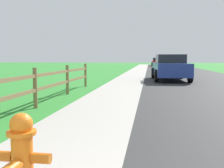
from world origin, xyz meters
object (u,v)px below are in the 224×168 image
Objects in this scene: parked_car_white at (164,63)px; parked_car_red at (157,62)px; parked_car_silver at (169,64)px; fire_hydrant at (22,157)px; parked_suv_blue at (170,67)px.

parked_car_white is 1.00× the size of parked_car_red.
parked_car_silver reaches higher than parked_car_red.
fire_hydrant is 0.17× the size of parked_car_silver.
parked_car_white is at bearing 90.19° from parked_car_silver.
parked_car_silver is at bearing 82.75° from fire_hydrant.
fire_hydrant is 45.46m from parked_car_red.
parked_suv_blue is 1.14× the size of parked_car_red.
parked_car_white reaches higher than fire_hydrant.
parked_car_red is (0.14, 31.07, -0.04)m from parked_suv_blue.
fire_hydrant is at bearing -99.61° from parked_suv_blue.
parked_car_red is at bearing 89.74° from parked_suv_blue.
parked_car_silver is at bearing 85.96° from parked_suv_blue.
parked_car_white is (-0.03, 9.58, -0.02)m from parked_car_silver.
fire_hydrant is at bearing -95.20° from parked_car_white.
parked_car_white is (3.14, 34.53, 0.36)m from fire_hydrant.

